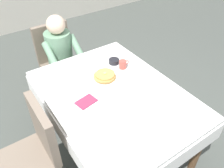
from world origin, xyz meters
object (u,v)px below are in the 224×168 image
Objects in this scene: syrup_pitcher at (70,79)px; bowl_butter at (114,61)px; dining_table_main at (114,100)px; plate_breakfast at (105,79)px; diner_person at (61,53)px; knife_right_of_plate at (122,73)px; cup_coffee at (123,64)px; chair_diner at (57,57)px; spoon_near_edge at (126,95)px; chair_left_side at (35,148)px; fork_left_of_plate at (89,87)px; breakfast_stack at (105,76)px.

bowl_butter is at bearing 3.70° from syrup_pitcher.
plate_breakfast reaches higher than dining_table_main.
knife_right_of_plate is at bearing 109.59° from diner_person.
syrup_pitcher is (-0.29, 0.15, 0.03)m from plate_breakfast.
bowl_butter is at bearing 101.48° from cup_coffee.
chair_diner reaches higher than knife_right_of_plate.
plate_breakfast is 0.30m from spoon_near_edge.
chair_left_side is 0.86m from spoon_near_edge.
plate_breakfast is 1.56× the size of fork_left_of_plate.
breakfast_stack reaches higher than bowl_butter.
cup_coffee is (0.29, 0.27, 0.13)m from dining_table_main.
diner_person is 0.71m from bowl_butter.
cup_coffee is 0.13m from bowl_butter.
dining_table_main is at bearing -137.59° from cup_coffee.
bowl_butter is (0.23, 0.18, 0.01)m from plate_breakfast.
syrup_pitcher is 0.51m from knife_right_of_plate.
breakfast_stack is at bearing -26.56° from syrup_pitcher.
knife_right_of_plate is (0.29, -0.82, 0.07)m from diner_person.
fork_left_of_plate and spoon_near_edge have the same top height.
syrup_pitcher is (-0.19, -0.81, 0.25)m from chair_diner.
chair_left_side is at bearing -165.35° from plate_breakfast.
knife_right_of_plate is at bearing -129.93° from cup_coffee.
diner_person is 0.82m from breakfast_stack.
syrup_pitcher reaches higher than fork_left_of_plate.
fork_left_of_plate is (-0.09, -0.98, 0.21)m from chair_diner.
bowl_butter is at bearing 50.27° from spoon_near_edge.
fork_left_of_plate is at bearing 90.54° from knife_right_of_plate.
knife_right_of_plate is (0.38, 0.00, 0.00)m from fork_left_of_plate.
knife_right_of_plate is (-0.06, -0.08, -0.04)m from cup_coffee.
bowl_butter is at bearing -69.40° from chair_left_side.
chair_left_side is at bearing -159.40° from bowl_butter.
dining_table_main is 1.36× the size of diner_person.
chair_diner is at bearing 113.07° from bowl_butter.
fork_left_of_plate is 0.90× the size of knife_right_of_plate.
plate_breakfast is at bearing 79.41° from dining_table_main.
chair_diner reaches higher than bowl_butter.
cup_coffee is 0.42m from spoon_near_edge.
chair_diner is 1.00× the size of chair_left_side.
syrup_pitcher is at bearing 74.17° from diner_person.
dining_table_main is 1.02m from diner_person.
diner_person is at bearing 90.00° from chair_diner.
syrup_pitcher is (-0.25, 0.36, 0.13)m from dining_table_main.
spoon_near_edge is at bearing -85.37° from plate_breakfast.
syrup_pitcher is at bearing 34.29° from fork_left_of_plate.
dining_table_main is 0.45m from syrup_pitcher.
breakfast_stack is (0.10, -0.80, 0.11)m from diner_person.
bowl_butter is at bearing -10.60° from knife_right_of_plate.
fork_left_of_plate is (-0.44, -0.08, -0.04)m from cup_coffee.
plate_breakfast is 2.48× the size of cup_coffee.
breakfast_stack is 1.44× the size of spoon_near_edge.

